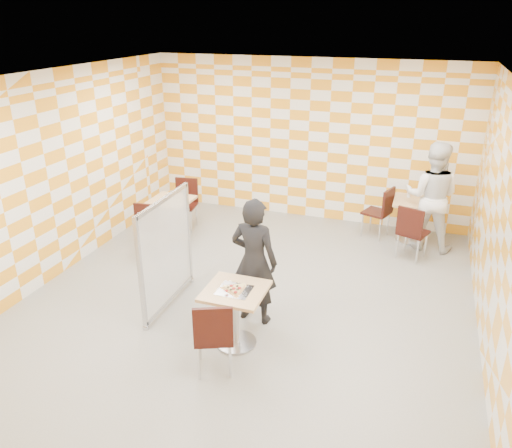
{
  "coord_description": "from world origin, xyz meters",
  "views": [
    {
      "loc": [
        2.07,
        -5.5,
        3.71
      ],
      "look_at": [
        0.1,
        0.2,
        1.15
      ],
      "focal_mm": 35.0,
      "sensor_mm": 36.0,
      "label": 1
    }
  ],
  "objects": [
    {
      "name": "room_shell",
      "position": [
        0.0,
        0.54,
        1.5
      ],
      "size": [
        7.0,
        7.0,
        7.0
      ],
      "color": "gray",
      "rests_on": "ground"
    },
    {
      "name": "main_table",
      "position": [
        0.2,
        -0.83,
        0.51
      ],
      "size": [
        0.7,
        0.7,
        0.75
      ],
      "color": "tan",
      "rests_on": "ground"
    },
    {
      "name": "second_table",
      "position": [
        2.03,
        2.96,
        0.51
      ],
      "size": [
        0.7,
        0.7,
        0.75
      ],
      "color": "tan",
      "rests_on": "ground"
    },
    {
      "name": "empty_table",
      "position": [
        -1.95,
        1.63,
        0.51
      ],
      "size": [
        0.7,
        0.7,
        0.75
      ],
      "color": "tan",
      "rests_on": "ground"
    },
    {
      "name": "chair_main_front",
      "position": [
        0.18,
        -1.43,
        0.54
      ],
      "size": [
        0.56,
        0.56,
        0.92
      ],
      "color": "black",
      "rests_on": "ground"
    },
    {
      "name": "chair_second_front",
      "position": [
        2.04,
        2.17,
        0.54
      ],
      "size": [
        0.54,
        0.55,
        0.92
      ],
      "color": "black",
      "rests_on": "ground"
    },
    {
      "name": "chair_second_side",
      "position": [
        1.5,
        2.92,
        0.54
      ],
      "size": [
        0.54,
        0.54,
        0.92
      ],
      "color": "black",
      "rests_on": "ground"
    },
    {
      "name": "chair_empty_near",
      "position": [
        -2.0,
        1.0,
        0.54
      ],
      "size": [
        0.46,
        0.47,
        0.92
      ],
      "color": "black",
      "rests_on": "ground"
    },
    {
      "name": "chair_empty_far",
      "position": [
        -1.97,
        2.23,
        0.54
      ],
      "size": [
        0.48,
        0.48,
        0.92
      ],
      "color": "black",
      "rests_on": "ground"
    },
    {
      "name": "partition",
      "position": [
        -0.99,
        -0.29,
        0.79
      ],
      "size": [
        0.08,
        1.38,
        1.55
      ],
      "color": "white",
      "rests_on": "ground"
    },
    {
      "name": "man_dark",
      "position": [
        0.23,
        -0.25,
        0.84
      ],
      "size": [
        0.64,
        0.44,
        1.68
      ],
      "primitive_type": "imported",
      "rotation": [
        0.0,
        0.0,
        3.07
      ],
      "color": "black",
      "rests_on": "ground"
    },
    {
      "name": "man_white",
      "position": [
        2.28,
        2.78,
        0.92
      ],
      "size": [
        0.95,
        0.77,
        1.83
      ],
      "primitive_type": "imported",
      "rotation": [
        0.0,
        0.0,
        3.05
      ],
      "color": "white",
      "rests_on": "ground"
    },
    {
      "name": "pizza_on_foil",
      "position": [
        0.2,
        -0.85,
        0.77
      ],
      "size": [
        0.4,
        0.4,
        0.04
      ],
      "color": "silver",
      "rests_on": "main_table"
    },
    {
      "name": "sport_bottle",
      "position": [
        1.91,
        3.1,
        0.84
      ],
      "size": [
        0.06,
        0.06,
        0.2
      ],
      "color": "white",
      "rests_on": "second_table"
    },
    {
      "name": "soda_bottle",
      "position": [
        2.2,
        2.98,
        0.85
      ],
      "size": [
        0.07,
        0.07,
        0.23
      ],
      "color": "black",
      "rests_on": "second_table"
    }
  ]
}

